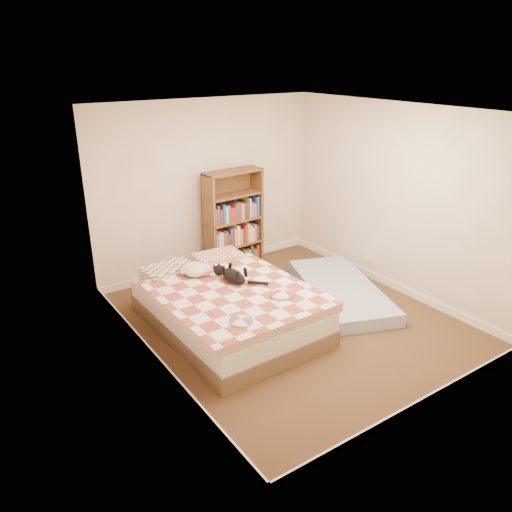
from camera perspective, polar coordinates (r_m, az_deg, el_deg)
room at (r=5.74m, az=4.20°, el=3.22°), size 3.51×4.01×2.51m
bed at (r=5.97m, az=-3.36°, el=-5.67°), size 1.66×2.24×0.59m
bookshelf at (r=7.50m, az=-2.65°, el=2.66°), size 0.93×0.37×1.51m
floor_mattress at (r=6.83m, az=9.65°, el=-3.92°), size 1.49×2.11×0.17m
black_cat at (r=5.95m, az=-2.76°, el=-2.20°), size 0.31×0.73×0.16m
white_dog at (r=6.12m, az=-6.87°, el=-1.53°), size 0.33×0.34×0.16m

